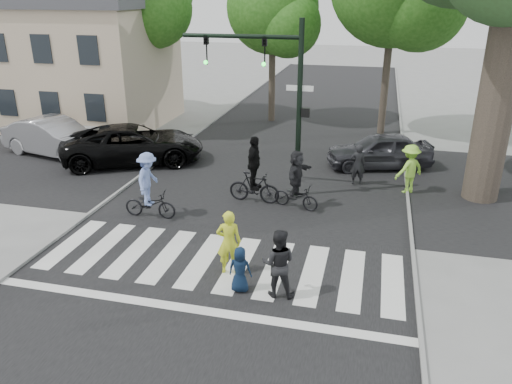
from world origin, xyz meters
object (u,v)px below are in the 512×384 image
car_suv (133,144)px  car_grey (379,151)px  cyclist_right (296,183)px  car_silver (54,137)px  cyclist_left (149,190)px  cyclist_mid (254,176)px  traffic_signal (275,84)px  pedestrian_adult (278,263)px  pedestrian_child (240,270)px  pedestrian_woman (229,242)px

car_suv → car_grey: size_ratio=1.37×
cyclist_right → car_silver: (-11.30, 3.24, -0.08)m
cyclist_left → cyclist_mid: cyclist_mid is taller
traffic_signal → pedestrian_adult: size_ratio=3.49×
cyclist_mid → car_suv: cyclist_mid is taller
car_suv → pedestrian_child: bearing=-164.8°
cyclist_mid → cyclist_left: bearing=-145.5°
cyclist_mid → car_grey: cyclist_mid is taller
cyclist_left → car_silver: size_ratio=0.44×
traffic_signal → car_silver: 10.95m
car_suv → car_silver: car_silver is taller
traffic_signal → pedestrian_adult: (1.45, -6.34, -3.04)m
traffic_signal → cyclist_left: traffic_signal is taller
cyclist_left → car_suv: 5.79m
cyclist_mid → traffic_signal: bearing=63.9°
pedestrian_child → car_grey: 10.62m
pedestrian_woman → car_silver: 12.90m
cyclist_left → traffic_signal: bearing=41.2°
cyclist_right → car_suv: bearing=157.4°
pedestrian_child → cyclist_left: cyclist_left is taller
car_silver → car_grey: car_silver is taller
traffic_signal → pedestrian_adult: bearing=-77.1°
cyclist_left → car_silver: 8.56m
traffic_signal → pedestrian_adult: traffic_signal is taller
cyclist_right → cyclist_mid: bearing=173.2°
traffic_signal → pedestrian_woman: 6.39m
pedestrian_woman → car_silver: pedestrian_woman is taller
cyclist_left → car_suv: size_ratio=0.37×
car_silver → cyclist_mid: bearing=-94.3°
car_suv → cyclist_left: bearing=-173.0°
pedestrian_woman → car_suv: bearing=-62.6°
pedestrian_adult → cyclist_right: bearing=-90.0°
pedestrian_woman → cyclist_mid: size_ratio=0.74×
pedestrian_adult → car_silver: pedestrian_adult is taller
cyclist_right → car_silver: size_ratio=0.41×
pedestrian_adult → cyclist_mid: bearing=-75.1°
pedestrian_child → cyclist_left: size_ratio=0.54×
cyclist_mid → pedestrian_woman: bearing=-83.8°
car_silver → pedestrian_adult: bearing=-112.6°
pedestrian_woman → car_suv: pedestrian_woman is taller
pedestrian_woman → cyclist_right: (0.97, 4.49, 0.03)m
pedestrian_child → cyclist_left: 5.22m
traffic_signal → car_silver: traffic_signal is taller
traffic_signal → car_suv: traffic_signal is taller
pedestrian_woman → car_grey: pedestrian_woman is taller
cyclist_mid → car_silver: cyclist_mid is taller
cyclist_right → car_suv: (-7.44, 3.10, -0.09)m
pedestrian_woman → pedestrian_child: pedestrian_woman is taller
car_grey → car_silver: bearing=-99.4°
car_silver → car_grey: size_ratio=1.17×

